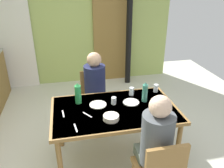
% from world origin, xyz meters
% --- Properties ---
extents(ground_plane, '(6.58, 6.58, 0.00)m').
position_xyz_m(ground_plane, '(0.00, 0.00, 0.00)').
color(ground_plane, beige).
extents(wall_back, '(4.18, 0.10, 2.69)m').
position_xyz_m(wall_back, '(0.00, 2.53, 1.34)').
color(wall_back, '#A8BD63').
rests_on(wall_back, ground_plane).
extents(door_wooden, '(0.80, 0.05, 2.00)m').
position_xyz_m(door_wooden, '(0.82, 2.45, 1.00)').
color(door_wooden, olive).
rests_on(door_wooden, ground_plane).
extents(stove_pipe_column, '(0.12, 0.12, 2.69)m').
position_xyz_m(stove_pipe_column, '(1.12, 2.18, 1.34)').
color(stove_pipe_column, black).
rests_on(stove_pipe_column, ground_plane).
extents(curtain_panel, '(0.90, 0.03, 2.26)m').
position_xyz_m(curtain_panel, '(-1.25, 2.43, 1.13)').
color(curtain_panel, white).
rests_on(curtain_panel, ground_plane).
extents(dining_table, '(1.46, 0.89, 0.73)m').
position_xyz_m(dining_table, '(0.32, -0.07, 0.66)').
color(dining_table, olive).
rests_on(dining_table, ground_plane).
extents(chair_far_diner, '(0.40, 0.40, 0.87)m').
position_xyz_m(chair_far_diner, '(0.18, 0.72, 0.50)').
color(chair_far_diner, olive).
rests_on(chair_far_diner, ground_plane).
extents(person_near_diner, '(0.30, 0.37, 0.77)m').
position_xyz_m(person_near_diner, '(0.57, -0.73, 0.78)').
color(person_near_diner, '#4F5A4D').
rests_on(person_near_diner, ground_plane).
extents(person_far_diner, '(0.30, 0.37, 0.77)m').
position_xyz_m(person_far_diner, '(0.18, 0.59, 0.78)').
color(person_far_diner, '#1B1D40').
rests_on(person_far_diner, ground_plane).
extents(water_bottle_green_near, '(0.08, 0.08, 0.26)m').
position_xyz_m(water_bottle_green_near, '(-0.08, 0.16, 0.85)').
color(water_bottle_green_near, green).
rests_on(water_bottle_green_near, dining_table).
extents(water_bottle_green_far, '(0.07, 0.07, 0.26)m').
position_xyz_m(water_bottle_green_far, '(0.72, 0.03, 0.85)').
color(water_bottle_green_far, '#3E8A72').
rests_on(water_bottle_green_far, dining_table).
extents(serving_bowl_center, '(0.17, 0.17, 0.05)m').
position_xyz_m(serving_bowl_center, '(0.23, -0.29, 0.76)').
color(serving_bowl_center, '#F3E6CD').
rests_on(serving_bowl_center, dining_table).
extents(dinner_plate_near_left, '(0.21, 0.21, 0.01)m').
position_xyz_m(dinner_plate_near_left, '(0.88, -0.09, 0.74)').
color(dinner_plate_near_left, white).
rests_on(dinner_plate_near_left, dining_table).
extents(dinner_plate_near_right, '(0.20, 0.20, 0.01)m').
position_xyz_m(dinner_plate_near_right, '(0.14, 0.05, 0.74)').
color(dinner_plate_near_right, white).
rests_on(dinner_plate_near_right, dining_table).
extents(dinner_plate_far_center, '(0.20, 0.20, 0.01)m').
position_xyz_m(dinner_plate_far_center, '(0.55, 0.02, 0.74)').
color(dinner_plate_far_center, white).
rests_on(dinner_plate_far_center, dining_table).
extents(drinking_glass_by_near_diner, '(0.06, 0.06, 0.09)m').
position_xyz_m(drinking_glass_by_near_diner, '(0.33, 0.03, 0.78)').
color(drinking_glass_by_near_diner, silver).
rests_on(drinking_glass_by_near_diner, dining_table).
extents(drinking_glass_by_far_diner, '(0.06, 0.06, 0.11)m').
position_xyz_m(drinking_glass_by_far_diner, '(0.61, 0.22, 0.78)').
color(drinking_glass_by_far_diner, silver).
rests_on(drinking_glass_by_far_diner, dining_table).
extents(drinking_glass_spare_center, '(0.06, 0.06, 0.11)m').
position_xyz_m(drinking_glass_spare_center, '(0.95, 0.24, 0.79)').
color(drinking_glass_spare_center, silver).
rests_on(drinking_glass_spare_center, dining_table).
extents(cutlery_knife_near, '(0.04, 0.15, 0.00)m').
position_xyz_m(cutlery_knife_near, '(-0.15, -0.36, 0.73)').
color(cutlery_knife_near, silver).
rests_on(cutlery_knife_near, dining_table).
extents(cutlery_fork_near, '(0.10, 0.13, 0.00)m').
position_xyz_m(cutlery_fork_near, '(-0.01, -0.14, 0.73)').
color(cutlery_fork_near, silver).
rests_on(cutlery_fork_near, dining_table).
extents(cutlery_knife_far, '(0.03, 0.15, 0.00)m').
position_xyz_m(cutlery_knife_far, '(-0.27, -0.06, 0.73)').
color(cutlery_knife_far, silver).
rests_on(cutlery_knife_far, dining_table).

